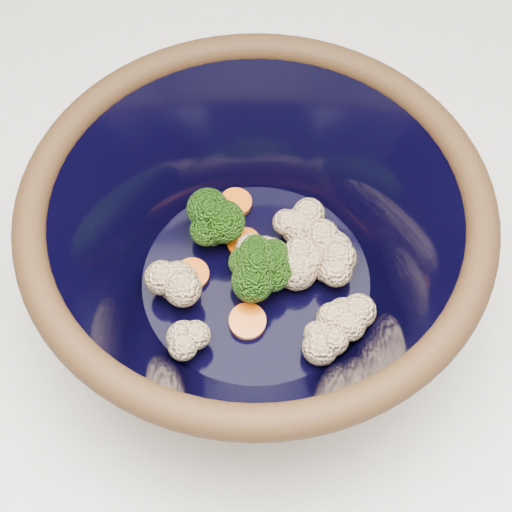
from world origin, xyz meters
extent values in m
cube|color=silver|center=(0.00, 0.00, 0.45)|extent=(1.20, 1.20, 0.90)
cylinder|color=black|center=(-0.10, 0.01, 0.91)|extent=(0.20, 0.20, 0.01)
torus|color=black|center=(-0.10, 0.01, 1.03)|extent=(0.33, 0.33, 0.02)
cylinder|color=black|center=(-0.10, 0.01, 0.93)|extent=(0.19, 0.19, 0.00)
cylinder|color=#608442|center=(-0.10, 0.01, 0.94)|extent=(0.01, 0.01, 0.02)
ellipsoid|color=#275E12|center=(-0.10, 0.01, 0.97)|extent=(0.04, 0.04, 0.04)
cylinder|color=#608442|center=(-0.09, 0.00, 0.94)|extent=(0.01, 0.01, 0.02)
ellipsoid|color=#275E12|center=(-0.09, 0.00, 0.97)|extent=(0.04, 0.04, 0.04)
cylinder|color=#608442|center=(-0.13, 0.04, 0.94)|extent=(0.01, 0.01, 0.02)
ellipsoid|color=#275E12|center=(-0.13, 0.04, 0.97)|extent=(0.04, 0.04, 0.04)
cylinder|color=#608442|center=(-0.08, 0.01, 0.94)|extent=(0.01, 0.01, 0.02)
ellipsoid|color=#275E12|center=(-0.08, 0.01, 0.96)|extent=(0.04, 0.04, 0.03)
sphere|color=#FCDFAD|center=(-0.08, 0.01, 0.95)|extent=(0.03, 0.03, 0.03)
sphere|color=#FCDFAD|center=(-0.10, 0.00, 0.95)|extent=(0.03, 0.03, 0.03)
sphere|color=#FCDFAD|center=(-0.03, -0.03, 0.95)|extent=(0.03, 0.03, 0.03)
sphere|color=#FCDFAD|center=(-0.05, -0.06, 0.95)|extent=(0.03, 0.03, 0.03)
sphere|color=#FCDFAD|center=(-0.06, 0.05, 0.95)|extent=(0.03, 0.03, 0.03)
sphere|color=#FCDFAD|center=(-0.05, 0.04, 0.95)|extent=(0.03, 0.03, 0.03)
sphere|color=#FCDFAD|center=(-0.06, 0.01, 0.95)|extent=(0.03, 0.03, 0.03)
sphere|color=#FCDFAD|center=(-0.04, 0.01, 0.95)|extent=(0.03, 0.03, 0.03)
sphere|color=#FCDFAD|center=(-0.04, 0.02, 0.95)|extent=(0.03, 0.03, 0.03)
sphere|color=#FCDFAD|center=(-0.15, -0.05, 0.95)|extent=(0.03, 0.03, 0.03)
sphere|color=#FCDFAD|center=(-0.16, -0.01, 0.95)|extent=(0.03, 0.03, 0.03)
sphere|color=#FCDFAD|center=(-0.09, 0.01, 0.95)|extent=(0.03, 0.03, 0.03)
cylinder|color=orange|center=(-0.10, 0.00, 0.94)|extent=(0.03, 0.03, 0.01)
cylinder|color=orange|center=(-0.11, 0.08, 0.94)|extent=(0.03, 0.03, 0.01)
cylinder|color=orange|center=(-0.05, 0.05, 0.94)|extent=(0.03, 0.03, 0.01)
cylinder|color=orange|center=(-0.10, -0.03, 0.94)|extent=(0.03, 0.03, 0.01)
cylinder|color=orange|center=(-0.15, 0.01, 0.94)|extent=(0.03, 0.03, 0.01)
cylinder|color=orange|center=(-0.11, 0.04, 0.94)|extent=(0.03, 0.03, 0.01)
camera|label=1|loc=(-0.09, -0.28, 1.43)|focal=50.00mm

